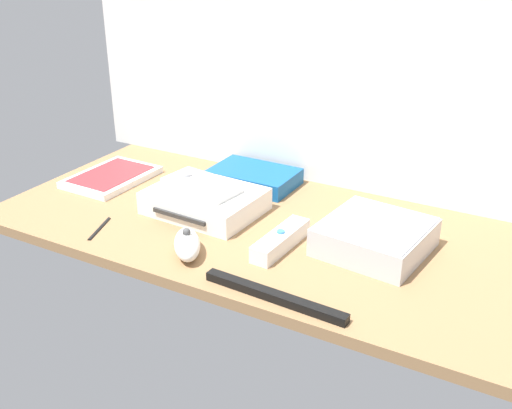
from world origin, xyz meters
The scene contains 11 objects.
ground_plane centered at (0.00, 0.00, -1.00)cm, with size 100.00×48.00×2.00cm, color #936D47.
back_wall centered at (0.00, 24.60, 32.00)cm, with size 110.00×1.20×64.00cm, color white.
game_console centered at (-11.39, -0.04, 2.20)cm, with size 21.77×17.30×4.40cm.
mini_computer centered at (22.81, 1.07, 2.64)cm, with size 18.77×18.77×5.30cm.
game_case centered at (-38.21, 3.18, 0.76)cm, with size 14.07×19.34×1.56cm.
network_router centered at (-9.66, 16.37, 1.70)cm, with size 18.07×12.48×3.40cm.
remote_wand centered at (8.35, -6.15, 1.51)cm, with size 4.40×14.97×3.40cm.
remote_nunchuk centered at (-4.47, -16.01, 2.04)cm, with size 9.55×10.62×5.10cm.
remote_classic_pad centered at (-12.08, 0.18, 5.41)cm, with size 15.35×9.87×2.40cm.
sensor_bar centered at (14.89, -21.05, 0.70)cm, with size 24.00×1.80×1.40cm, color black.
stylus_pen centered at (-24.23, -16.15, 0.35)cm, with size 0.70×0.70×9.00cm, color black.
Camera 1 is at (50.32, -90.07, 51.82)cm, focal length 42.96 mm.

